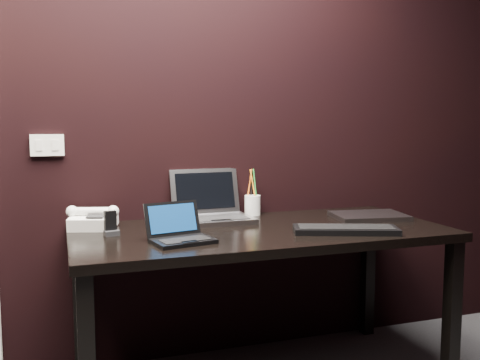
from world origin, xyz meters
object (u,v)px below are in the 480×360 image
object	(u,v)px
silver_laptop	(212,211)
ext_keyboard	(346,230)
desk	(261,245)
netbook	(180,234)
pen_cup	(252,204)
closed_laptop	(369,216)
desk_phone	(93,219)
mobile_phone	(111,226)

from	to	relation	value
silver_laptop	ext_keyboard	bearing A→B (deg)	-43.98
desk	silver_laptop	bearing A→B (deg)	122.47
netbook	pen_cup	world-z (taller)	pen_cup
silver_laptop	pen_cup	world-z (taller)	silver_laptop
desk	netbook	size ratio (longest dim) A/B	6.12
closed_laptop	desk_phone	size ratio (longest dim) A/B	1.58
silver_laptop	pen_cup	distance (m)	0.26
closed_laptop	desk_phone	distance (m)	1.35
silver_laptop	desk_phone	xyz separation A→B (m)	(-0.57, -0.02, -0.00)
netbook	desk_phone	world-z (taller)	netbook
closed_laptop	ext_keyboard	bearing A→B (deg)	-136.84
desk	netbook	distance (m)	0.45
desk	desk_phone	world-z (taller)	desk_phone
closed_laptop	desk	bearing A→B (deg)	-174.43
netbook	pen_cup	xyz separation A→B (m)	(0.50, 0.50, 0.03)
netbook	desk_phone	distance (m)	0.50
ext_keyboard	closed_laptop	size ratio (longest dim) A/B	1.24
mobile_phone	desk	bearing A→B (deg)	-5.82
desk	closed_laptop	xyz separation A→B (m)	(0.61, 0.06, 0.09)
desk	closed_laptop	bearing A→B (deg)	5.57
desk_phone	closed_laptop	bearing A→B (deg)	-7.48
silver_laptop	closed_laptop	xyz separation A→B (m)	(0.77, -0.19, -0.03)
ext_keyboard	mobile_phone	size ratio (longest dim) A/B	4.58
desk	mobile_phone	size ratio (longest dim) A/B	16.16
ext_keyboard	desk	bearing A→B (deg)	146.48
ext_keyboard	desk_phone	bearing A→B (deg)	156.90
pen_cup	closed_laptop	bearing A→B (deg)	-28.58
ext_keyboard	pen_cup	size ratio (longest dim) A/B	1.98
netbook	closed_laptop	distance (m)	1.05
desk_phone	pen_cup	xyz separation A→B (m)	(0.82, 0.11, 0.01)
ext_keyboard	desk_phone	world-z (taller)	desk_phone
netbook	pen_cup	distance (m)	0.70
netbook	silver_laptop	xyz separation A→B (m)	(0.25, 0.40, 0.02)
silver_laptop	ext_keyboard	distance (m)	0.67
desk	silver_laptop	xyz separation A→B (m)	(-0.16, 0.25, 0.12)
netbook	closed_laptop	bearing A→B (deg)	11.68
closed_laptop	mobile_phone	world-z (taller)	mobile_phone
silver_laptop	pen_cup	size ratio (longest dim) A/B	1.53
mobile_phone	pen_cup	bearing A→B (deg)	20.25
netbook	pen_cup	size ratio (longest dim) A/B	1.14
netbook	ext_keyboard	world-z (taller)	netbook
desk	pen_cup	size ratio (longest dim) A/B	6.97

